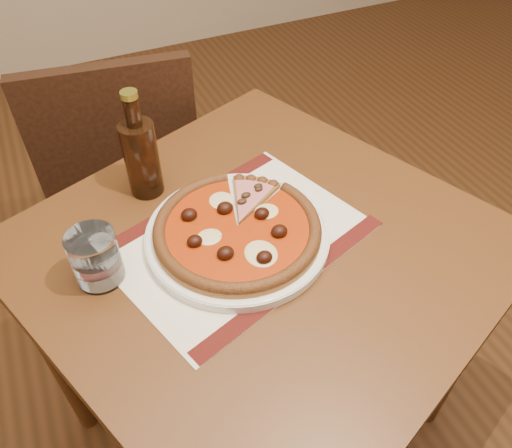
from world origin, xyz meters
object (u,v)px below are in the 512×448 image
Objects in this scene: table at (260,276)px; water_glass at (96,258)px; bottle at (141,155)px; chair_far at (124,170)px; plate at (238,235)px; pizza at (237,228)px.

table is 10.24× the size of water_glass.
bottle reaches higher than water_glass.
chair_far is 0.67m from plate.
bottle is (-0.11, 0.21, 0.06)m from pizza.
plate is (-0.04, 0.03, 0.11)m from table.
bottle is at bearing 118.31° from pizza.
plate is 0.26m from water_glass.
pizza is 0.25m from water_glass.
pizza reaches higher than plate.
bottle reaches higher than chair_far.
plate is at bearing 48.59° from pizza.
water_glass is 0.24m from bottle.
pizza is at bearing -61.69° from bottle.
water_glass is (-0.25, 0.02, 0.04)m from plate.
plate is 0.02m from pizza.
bottle reaches higher than plate.
chair_far is 0.52m from bottle.
chair_far is 2.86× the size of pizza.
plate is at bearing -4.04° from water_glass.
table is at bearing 110.49° from chair_far.
chair_far is 3.89× the size of bottle.
chair_far is 0.68m from water_glass.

